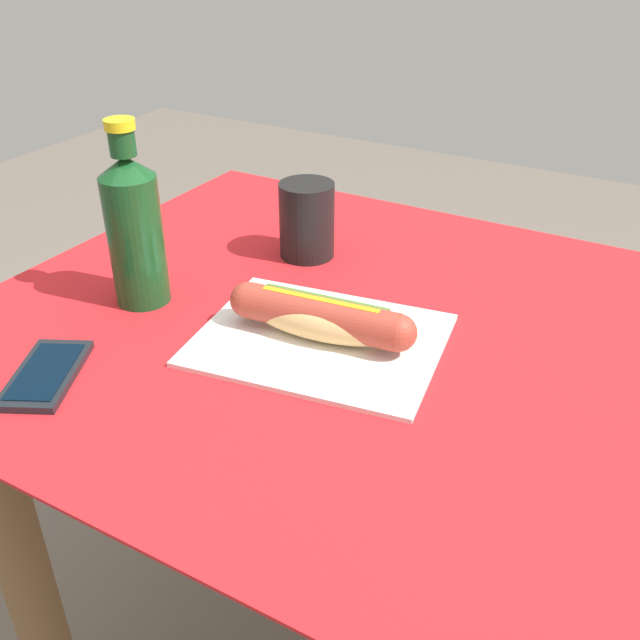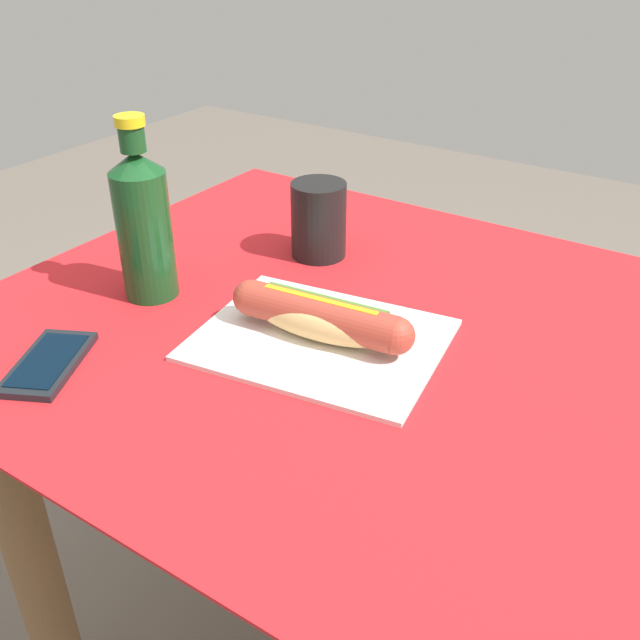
% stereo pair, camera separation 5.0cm
% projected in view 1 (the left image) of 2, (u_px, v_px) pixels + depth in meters
% --- Properties ---
extents(dining_table, '(1.02, 0.80, 0.76)m').
position_uv_depth(dining_table, '(377.00, 435.00, 0.94)').
color(dining_table, brown).
rests_on(dining_table, ground).
extents(paper_wrapper, '(0.31, 0.26, 0.01)m').
position_uv_depth(paper_wrapper, '(320.00, 340.00, 0.84)').
color(paper_wrapper, silver).
rests_on(paper_wrapper, dining_table).
extents(hot_dog, '(0.23, 0.07, 0.05)m').
position_uv_depth(hot_dog, '(320.00, 317.00, 0.83)').
color(hot_dog, '#E5BC75').
rests_on(hot_dog, paper_wrapper).
extents(cell_phone, '(0.12, 0.14, 0.01)m').
position_uv_depth(cell_phone, '(46.00, 374.00, 0.78)').
color(cell_phone, black).
rests_on(cell_phone, dining_table).
extents(soda_bottle, '(0.07, 0.07, 0.24)m').
position_uv_depth(soda_bottle, '(134.00, 227.00, 0.88)').
color(soda_bottle, '#14471E').
rests_on(soda_bottle, dining_table).
extents(drinking_cup, '(0.08, 0.08, 0.11)m').
position_uv_depth(drinking_cup, '(307.00, 220.00, 1.02)').
color(drinking_cup, black).
rests_on(drinking_cup, dining_table).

